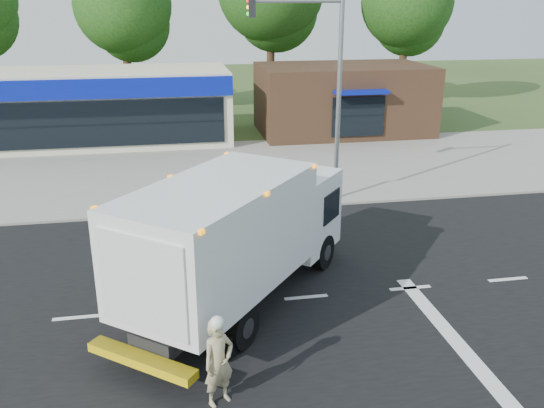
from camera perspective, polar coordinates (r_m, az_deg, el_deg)
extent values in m
plane|color=#385123|center=(15.88, 3.39, -9.25)|extent=(120.00, 120.00, 0.00)
cube|color=black|center=(15.88, 3.39, -9.24)|extent=(60.00, 14.00, 0.02)
cube|color=gray|center=(23.24, -1.29, 0.52)|extent=(60.00, 2.40, 0.12)
cube|color=gray|center=(28.74, -3.10, 4.14)|extent=(60.00, 9.00, 0.02)
cube|color=silver|center=(15.73, -18.77, -10.60)|extent=(1.20, 0.15, 0.01)
cube|color=silver|center=(15.52, -7.61, -10.08)|extent=(1.20, 0.15, 0.01)
cube|color=silver|center=(15.87, 3.40, -9.19)|extent=(1.20, 0.15, 0.01)
cube|color=silver|center=(16.77, 13.52, -8.08)|extent=(1.20, 0.15, 0.01)
cube|color=silver|center=(18.12, 22.32, -6.91)|extent=(1.20, 0.15, 0.01)
cube|color=silver|center=(14.46, 18.27, -13.39)|extent=(0.40, 7.00, 0.01)
cube|color=black|center=(14.55, -5.16, -8.72)|extent=(4.30, 4.99, 0.39)
cube|color=white|center=(17.26, 1.88, -0.56)|extent=(3.23, 3.20, 2.31)
cube|color=black|center=(18.08, 3.37, 1.10)|extent=(1.74, 1.44, 0.99)
cube|color=white|center=(13.89, -5.35, -3.11)|extent=(5.50, 5.96, 2.59)
cube|color=silver|center=(11.93, -12.78, -7.82)|extent=(1.76, 1.43, 2.09)
cube|color=yellow|center=(12.64, -12.81, -14.85)|extent=(2.31, 1.95, 0.20)
cube|color=orange|center=(13.45, -5.52, 1.88)|extent=(5.40, 5.81, 0.09)
cylinder|color=black|center=(18.20, -1.04, -3.46)|extent=(0.92, 1.03, 1.06)
cylinder|color=black|center=(17.35, 5.02, -4.73)|extent=(0.92, 1.03, 1.06)
cylinder|color=black|center=(14.71, -10.45, -9.73)|extent=(0.92, 1.03, 1.06)
cylinder|color=black|center=(13.59, -2.98, -12.05)|extent=(0.92, 1.03, 1.06)
imported|color=tan|center=(11.76, -5.31, -15.39)|extent=(0.81, 0.72, 1.86)
sphere|color=white|center=(11.27, -5.45, -11.64)|extent=(0.28, 0.28, 0.28)
cube|color=beige|center=(34.44, -19.71, 9.02)|extent=(18.00, 6.00, 4.00)
cube|color=#07179C|center=(31.26, -20.84, 10.53)|extent=(18.00, 0.30, 1.00)
cube|color=black|center=(31.55, -20.44, 7.31)|extent=(17.00, 0.12, 2.40)
cube|color=#382316|center=(35.52, 7.02, 10.29)|extent=(10.00, 6.00, 4.00)
cube|color=#07179C|center=(32.47, 8.70, 10.96)|extent=(3.00, 1.20, 0.20)
cube|color=black|center=(32.75, 8.55, 8.55)|extent=(3.00, 0.12, 2.20)
cylinder|color=gray|center=(22.34, 6.61, 10.06)|extent=(0.18, 0.18, 8.00)
cylinder|color=gray|center=(21.61, 2.42, 19.44)|extent=(3.40, 0.12, 0.12)
cube|color=black|center=(21.33, -2.03, 18.90)|extent=(0.25, 0.25, 0.70)
cylinder|color=#332114|center=(41.80, -14.14, 13.23)|extent=(0.56, 0.56, 6.86)
sphere|color=#124213|center=(41.59, -14.60, 18.59)|extent=(6.47, 6.47, 6.47)
sphere|color=#124213|center=(42.09, -13.70, 16.92)|extent=(5.10, 5.10, 5.10)
cylinder|color=#332114|center=(42.32, -0.13, 14.53)|extent=(0.56, 0.56, 7.84)
sphere|color=#124213|center=(42.74, 0.44, 18.64)|extent=(5.82, 5.82, 5.82)
cylinder|color=#332114|center=(45.18, 12.84, 13.85)|extent=(0.56, 0.56, 7.00)
sphere|color=#124213|center=(44.99, 13.24, 18.92)|extent=(6.60, 6.60, 6.60)
sphere|color=#124213|center=(45.67, 13.46, 17.27)|extent=(5.20, 5.20, 5.20)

